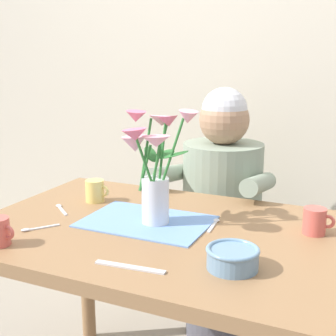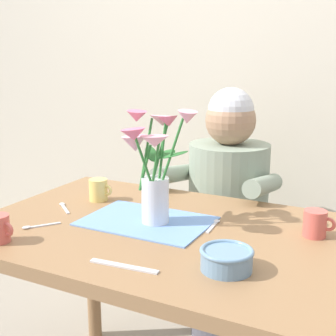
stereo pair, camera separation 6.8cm
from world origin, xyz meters
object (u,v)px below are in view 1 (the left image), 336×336
at_px(seated_person, 221,219).
at_px(dinner_knife, 130,267).
at_px(ceramic_mug, 315,221).
at_px(flower_vase, 154,162).
at_px(ceramic_bowl, 233,257).
at_px(coffee_cup, 95,191).

distance_m(seated_person, dinner_knife, 0.92).
bearing_deg(seated_person, ceramic_mug, -48.91).
bearing_deg(ceramic_mug, seated_person, 133.13).
relative_size(flower_vase, ceramic_bowl, 2.70).
bearing_deg(ceramic_mug, ceramic_bowl, -115.42).
height_order(flower_vase, coffee_cup, flower_vase).
distance_m(dinner_knife, coffee_cup, 0.58).
xyz_separation_m(seated_person, dinner_knife, (0.05, -0.90, 0.18)).
height_order(seated_person, ceramic_mug, seated_person).
distance_m(flower_vase, ceramic_mug, 0.52).
bearing_deg(dinner_knife, ceramic_bowl, 19.34).
distance_m(flower_vase, dinner_knife, 0.38).
xyz_separation_m(ceramic_bowl, coffee_cup, (-0.62, 0.33, 0.01)).
bearing_deg(ceramic_bowl, ceramic_mug, 64.58).
bearing_deg(ceramic_bowl, coffee_cup, 152.21).
xyz_separation_m(dinner_knife, ceramic_mug, (0.39, 0.43, 0.04)).
height_order(flower_vase, ceramic_bowl, flower_vase).
height_order(seated_person, flower_vase, seated_person).
xyz_separation_m(flower_vase, ceramic_mug, (0.47, 0.12, -0.16)).
height_order(ceramic_bowl, ceramic_mug, ceramic_mug).
height_order(ceramic_bowl, dinner_knife, ceramic_bowl).
bearing_deg(coffee_cup, flower_vase, -22.26).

